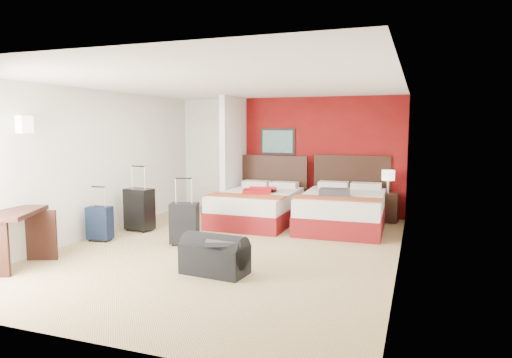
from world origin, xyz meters
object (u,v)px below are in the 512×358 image
at_px(table_lamp, 388,182).
at_px(suitcase_charcoal, 184,225).
at_px(bed_right, 342,211).
at_px(red_suitcase_open, 260,191).
at_px(bed_left, 257,207).
at_px(suitcase_black, 139,210).
at_px(duffel_bag, 215,257).
at_px(desk, 18,240).
at_px(nightstand, 387,207).
at_px(suitcase_navy, 100,225).

xyz_separation_m(table_lamp, suitcase_charcoal, (-2.91, -2.95, -0.48)).
bearing_deg(bed_right, red_suitcase_open, -173.72).
bearing_deg(suitcase_charcoal, bed_left, 60.80).
bearing_deg(suitcase_black, bed_right, 30.97).
bearing_deg(bed_left, suitcase_black, -142.23).
xyz_separation_m(duffel_bag, desk, (-2.54, -0.68, 0.18)).
relative_size(table_lamp, desk, 0.49).
bearing_deg(desk, suitcase_black, 61.93).
relative_size(bed_left, desk, 2.18).
bearing_deg(nightstand, red_suitcase_open, -152.65).
bearing_deg(desk, bed_left, 39.54).
relative_size(table_lamp, suitcase_navy, 0.84).
relative_size(duffel_bag, desk, 0.89).
xyz_separation_m(suitcase_black, desk, (-0.23, -2.42, 0.02)).
distance_m(bed_right, red_suitcase_open, 1.59).
bearing_deg(bed_left, table_lamp, 22.62).
relative_size(bed_right, suitcase_navy, 3.95).
distance_m(table_lamp, suitcase_charcoal, 4.17).
distance_m(suitcase_charcoal, desk, 2.35).
height_order(bed_left, duffel_bag, bed_left).
relative_size(bed_left, suitcase_charcoal, 3.16).
bearing_deg(bed_left, duffel_bag, -80.00).
height_order(bed_left, table_lamp, table_lamp).
xyz_separation_m(bed_right, suitcase_charcoal, (-2.16, -2.09, 0.00)).
distance_m(red_suitcase_open, suitcase_black, 2.28).
relative_size(nightstand, suitcase_charcoal, 0.90).
xyz_separation_m(nightstand, table_lamp, (0.00, 0.00, 0.51)).
height_order(red_suitcase_open, suitcase_charcoal, red_suitcase_open).
bearing_deg(red_suitcase_open, bed_left, 121.03).
bearing_deg(suitcase_black, suitcase_navy, -94.93).
bearing_deg(desk, duffel_bag, -7.55).
bearing_deg(table_lamp, desk, -132.63).
bearing_deg(suitcase_charcoal, table_lamp, 31.09).
xyz_separation_m(bed_right, table_lamp, (0.75, 0.87, 0.48)).
xyz_separation_m(nightstand, suitcase_charcoal, (-2.91, -2.95, 0.03)).
relative_size(red_suitcase_open, table_lamp, 1.58).
height_order(bed_right, suitcase_navy, bed_right).
distance_m(nightstand, suitcase_black, 4.78).
relative_size(bed_right, table_lamp, 4.70).
height_order(nightstand, suitcase_navy, nightstand).
bearing_deg(red_suitcase_open, suitcase_navy, -148.22).
relative_size(nightstand, suitcase_navy, 1.07).
height_order(bed_left, nightstand, bed_left).
distance_m(red_suitcase_open, nightstand, 2.56).
distance_m(nightstand, suitcase_charcoal, 4.15).
xyz_separation_m(red_suitcase_open, suitcase_charcoal, (-0.62, -1.87, -0.33)).
distance_m(bed_right, suitcase_charcoal, 3.00).
bearing_deg(suitcase_charcoal, suitcase_navy, 175.32).
relative_size(suitcase_charcoal, suitcase_navy, 1.19).
xyz_separation_m(table_lamp, suitcase_navy, (-4.35, -3.20, -0.53)).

